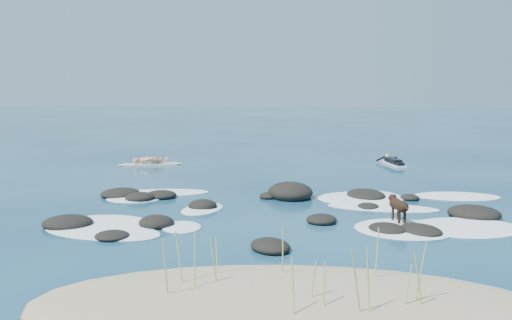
{
  "coord_description": "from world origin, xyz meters",
  "views": [
    {
      "loc": [
        -0.07,
        -17.3,
        3.72
      ],
      "look_at": [
        -1.23,
        4.0,
        0.9
      ],
      "focal_mm": 40.0,
      "sensor_mm": 36.0,
      "label": 1
    }
  ],
  "objects": [
    {
      "name": "reef_rocks",
      "position": [
        -0.59,
        -0.43,
        0.11
      ],
      "size": [
        12.76,
        7.82,
        0.67
      ],
      "color": "black",
      "rests_on": "ground"
    },
    {
      "name": "dog",
      "position": [
        2.94,
        -2.07,
        0.5
      ],
      "size": [
        0.47,
        1.19,
        0.76
      ],
      "rotation": [
        0.0,
        0.0,
        1.79
      ],
      "color": "black",
      "rests_on": "ground"
    },
    {
      "name": "paddling_surfer_rig",
      "position": [
        4.9,
        9.45,
        0.14
      ],
      "size": [
        1.12,
        2.41,
        0.42
      ],
      "rotation": [
        0.0,
        0.0,
        1.76
      ],
      "color": "white",
      "rests_on": "ground"
    },
    {
      "name": "standing_surfer_rig",
      "position": [
        -6.4,
        8.65,
        0.66
      ],
      "size": [
        2.91,
        1.1,
        1.68
      ],
      "rotation": [
        0.0,
        0.0,
        0.25
      ],
      "color": "#F5E4C4",
      "rests_on": "ground"
    },
    {
      "name": "dune_grass",
      "position": [
        0.15,
        -8.17,
        0.63
      ],
      "size": [
        4.26,
        2.09,
        1.18
      ],
      "color": "#9BB055",
      "rests_on": "ground"
    },
    {
      "name": "ground",
      "position": [
        0.0,
        0.0,
        0.0
      ],
      "size": [
        160.0,
        160.0,
        0.0
      ],
      "primitive_type": "plane",
      "color": "#0A2642",
      "rests_on": "ground"
    },
    {
      "name": "breaking_foam",
      "position": [
        0.9,
        -0.93,
        0.01
      ],
      "size": [
        13.7,
        7.48,
        0.12
      ],
      "color": "white",
      "rests_on": "ground"
    },
    {
      "name": "sand_dune",
      "position": [
        0.0,
        -8.2,
        0.0
      ],
      "size": [
        9.0,
        4.4,
        0.6
      ],
      "primitive_type": "ellipsoid",
      "color": "#9E8966",
      "rests_on": "ground"
    }
  ]
}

